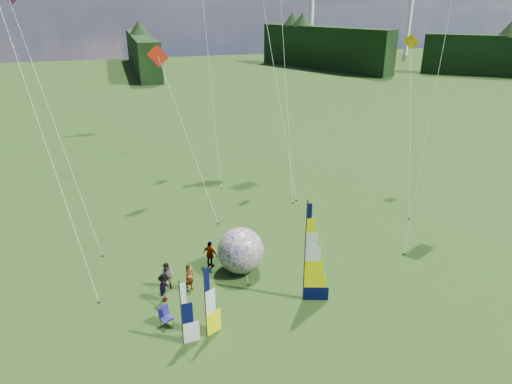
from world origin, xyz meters
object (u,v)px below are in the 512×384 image
object	(u,v)px
side_banner_left	(205,304)
kite_whale	(271,36)
feather_banner_main	(305,254)
bol_inflatable	(241,251)
camp_chair	(166,317)
spectator_c	(164,288)
spectator_a	(189,278)
spectator_d	(210,254)
side_banner_far	(181,315)
spectator_b	(167,276)

from	to	relation	value
side_banner_left	kite_whale	world-z (taller)	kite_whale
feather_banner_main	bol_inflatable	distance (m)	4.44
feather_banner_main	side_banner_left	world-z (taller)	feather_banner_main
bol_inflatable	camp_chair	bearing A→B (deg)	-142.57
spectator_c	kite_whale	distance (m)	22.17
spectator_a	spectator_d	world-z (taller)	spectator_d
spectator_a	camp_chair	distance (m)	2.93
feather_banner_main	spectator_a	world-z (taller)	feather_banner_main
side_banner_far	kite_whale	size ratio (longest dim) A/B	0.14
spectator_c	camp_chair	bearing A→B (deg)	-159.14
spectator_a	spectator_d	bearing A→B (deg)	20.17
feather_banner_main	side_banner_far	world-z (taller)	feather_banner_main
side_banner_left	spectator_d	bearing A→B (deg)	52.43
spectator_b	side_banner_left	bearing A→B (deg)	-46.17
spectator_d	camp_chair	size ratio (longest dim) A/B	1.63
camp_chair	side_banner_left	bearing A→B (deg)	-63.86
spectator_c	camp_chair	xyz separation A→B (m)	(-0.17, -1.96, -0.27)
feather_banner_main	spectator_a	size ratio (longest dim) A/B	3.58
camp_chair	kite_whale	bearing A→B (deg)	33.30
feather_banner_main	spectator_a	bearing A→B (deg)	172.58
bol_inflatable	kite_whale	size ratio (longest dim) A/B	0.11
spectator_a	spectator_b	xyz separation A→B (m)	(-1.07, 0.47, 0.01)
side_banner_far	spectator_c	bearing A→B (deg)	93.18
bol_inflatable	kite_whale	distance (m)	18.88
bol_inflatable	spectator_a	bearing A→B (deg)	-161.99
feather_banner_main	camp_chair	bearing A→B (deg)	-162.12
side_banner_left	camp_chair	world-z (taller)	side_banner_left
spectator_c	kite_whale	world-z (taller)	kite_whale
side_banner_left	spectator_a	bearing A→B (deg)	67.84
spectator_b	spectator_d	xyz separation A→B (m)	(2.57, 1.42, 0.04)
side_banner_far	spectator_a	size ratio (longest dim) A/B	2.12
feather_banner_main	spectator_b	world-z (taller)	feather_banner_main
spectator_b	camp_chair	bearing A→B (deg)	-70.02
side_banner_far	side_banner_left	bearing A→B (deg)	4.66
side_banner_far	spectator_a	xyz separation A→B (m)	(0.97, 3.95, -0.84)
spectator_c	spectator_d	size ratio (longest dim) A/B	0.95
side_banner_far	spectator_b	size ratio (longest dim) A/B	2.09
side_banner_far	spectator_c	xyz separation A→B (m)	(-0.37, 3.41, -0.82)
spectator_b	kite_whale	size ratio (longest dim) A/B	0.07
bol_inflatable	camp_chair	distance (m)	5.79
spectator_d	side_banner_far	bearing A→B (deg)	112.48
camp_chair	feather_banner_main	bearing A→B (deg)	-25.53
spectator_a	spectator_c	world-z (taller)	spectator_c
spectator_d	spectator_c	bearing A→B (deg)	85.84
side_banner_far	kite_whale	xyz separation A→B (m)	(10.67, 19.47, 9.75)
kite_whale	spectator_d	bearing A→B (deg)	-137.01
side_banner_left	kite_whale	distance (m)	23.59
feather_banner_main	kite_whale	distance (m)	20.54
kite_whale	side_banner_left	bearing A→B (deg)	-132.41
spectator_b	camp_chair	world-z (taller)	spectator_b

